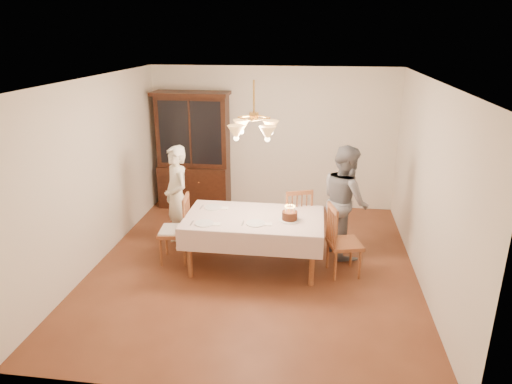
# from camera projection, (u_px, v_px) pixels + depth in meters

# --- Properties ---
(ground) EXTENTS (5.00, 5.00, 0.00)m
(ground) POSITION_uv_depth(u_px,v_px,m) (254.00, 266.00, 6.53)
(ground) COLOR #5C2D1A
(ground) RESTS_ON ground
(room_shell) EXTENTS (5.00, 5.00, 5.00)m
(room_shell) POSITION_uv_depth(u_px,v_px,m) (254.00, 159.00, 6.01)
(room_shell) COLOR white
(room_shell) RESTS_ON ground
(dining_table) EXTENTS (1.90, 1.10, 0.76)m
(dining_table) POSITION_uv_depth(u_px,v_px,m) (254.00, 222.00, 6.31)
(dining_table) COLOR brown
(dining_table) RESTS_ON ground
(china_hutch) EXTENTS (1.38, 0.54, 2.16)m
(china_hutch) POSITION_uv_depth(u_px,v_px,m) (194.00, 153.00, 8.48)
(china_hutch) COLOR black
(china_hutch) RESTS_ON ground
(chair_far_side) EXTENTS (0.56, 0.55, 1.00)m
(chair_far_side) POSITION_uv_depth(u_px,v_px,m) (295.00, 222.00, 6.91)
(chair_far_side) COLOR brown
(chair_far_side) RESTS_ON ground
(chair_left_end) EXTENTS (0.46, 0.48, 1.00)m
(chair_left_end) POSITION_uv_depth(u_px,v_px,m) (175.00, 232.00, 6.55)
(chair_left_end) COLOR brown
(chair_left_end) RESTS_ON ground
(chair_right_end) EXTENTS (0.52, 0.54, 1.00)m
(chair_right_end) POSITION_uv_depth(u_px,v_px,m) (344.00, 244.00, 6.19)
(chair_right_end) COLOR brown
(chair_right_end) RESTS_ON ground
(elderly_woman) EXTENTS (0.66, 0.69, 1.59)m
(elderly_woman) POSITION_uv_depth(u_px,v_px,m) (177.00, 197.00, 6.92)
(elderly_woman) COLOR white
(elderly_woman) RESTS_ON ground
(adult_in_grey) EXTENTS (0.87, 0.98, 1.66)m
(adult_in_grey) POSITION_uv_depth(u_px,v_px,m) (345.00, 201.00, 6.67)
(adult_in_grey) COLOR slate
(adult_in_grey) RESTS_ON ground
(birthday_cake) EXTENTS (0.30, 0.30, 0.21)m
(birthday_cake) POSITION_uv_depth(u_px,v_px,m) (290.00, 216.00, 6.15)
(birthday_cake) COLOR white
(birthday_cake) RESTS_ON dining_table
(place_setting_near_left) EXTENTS (0.40, 0.25, 0.02)m
(place_setting_near_left) POSITION_uv_depth(u_px,v_px,m) (205.00, 223.00, 6.04)
(place_setting_near_left) COLOR white
(place_setting_near_left) RESTS_ON dining_table
(place_setting_near_right) EXTENTS (0.40, 0.25, 0.02)m
(place_setting_near_right) POSITION_uv_depth(u_px,v_px,m) (257.00, 223.00, 6.04)
(place_setting_near_right) COLOR white
(place_setting_near_right) RESTS_ON dining_table
(place_setting_far_left) EXTENTS (0.40, 0.25, 0.02)m
(place_setting_far_left) POSITION_uv_depth(u_px,v_px,m) (214.00, 207.00, 6.59)
(place_setting_far_left) COLOR white
(place_setting_far_left) RESTS_ON dining_table
(chandelier) EXTENTS (0.62, 0.62, 0.73)m
(chandelier) POSITION_uv_depth(u_px,v_px,m) (254.00, 129.00, 5.88)
(chandelier) COLOR #BF8C3F
(chandelier) RESTS_ON ground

